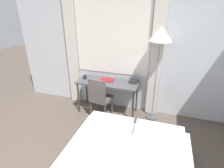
{
  "coord_description": "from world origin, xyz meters",
  "views": [
    {
      "loc": [
        0.76,
        -0.59,
        2.27
      ],
      "look_at": [
        -0.14,
        2.26,
        0.9
      ],
      "focal_mm": 28.0,
      "sensor_mm": 36.0,
      "label": 1
    }
  ],
  "objects_px": {
    "standing_lamp": "(160,39)",
    "telephone": "(134,81)",
    "desk": "(108,84)",
    "desk_chair": "(100,96)",
    "mug": "(85,77)",
    "book": "(107,80)"
  },
  "relations": [
    {
      "from": "desk",
      "to": "mug",
      "type": "bearing_deg",
      "value": 179.71
    },
    {
      "from": "desk_chair",
      "to": "telephone",
      "type": "xyz_separation_m",
      "value": [
        0.64,
        0.39,
        0.28
      ]
    },
    {
      "from": "desk",
      "to": "telephone",
      "type": "bearing_deg",
      "value": 11.72
    },
    {
      "from": "desk_chair",
      "to": "book",
      "type": "height_order",
      "value": "desk_chair"
    },
    {
      "from": "desk",
      "to": "standing_lamp",
      "type": "bearing_deg",
      "value": 2.86
    },
    {
      "from": "desk_chair",
      "to": "telephone",
      "type": "bearing_deg",
      "value": 39.3
    },
    {
      "from": "desk_chair",
      "to": "book",
      "type": "distance_m",
      "value": 0.42
    },
    {
      "from": "desk_chair",
      "to": "telephone",
      "type": "distance_m",
      "value": 0.8
    },
    {
      "from": "desk_chair",
      "to": "standing_lamp",
      "type": "distance_m",
      "value": 1.64
    },
    {
      "from": "desk_chair",
      "to": "mug",
      "type": "relative_size",
      "value": 11.21
    },
    {
      "from": "desk_chair",
      "to": "standing_lamp",
      "type": "relative_size",
      "value": 0.48
    },
    {
      "from": "standing_lamp",
      "to": "book",
      "type": "xyz_separation_m",
      "value": [
        -1.03,
        0.02,
        -0.95
      ]
    },
    {
      "from": "book",
      "to": "mug",
      "type": "height_order",
      "value": "mug"
    },
    {
      "from": "desk",
      "to": "mug",
      "type": "relative_size",
      "value": 15.92
    },
    {
      "from": "desk_chair",
      "to": "telephone",
      "type": "height_order",
      "value": "desk_chair"
    },
    {
      "from": "book",
      "to": "desk",
      "type": "bearing_deg",
      "value": -63.43
    },
    {
      "from": "book",
      "to": "mug",
      "type": "distance_m",
      "value": 0.51
    },
    {
      "from": "standing_lamp",
      "to": "desk_chair",
      "type": "bearing_deg",
      "value": -163.25
    },
    {
      "from": "standing_lamp",
      "to": "telephone",
      "type": "height_order",
      "value": "standing_lamp"
    },
    {
      "from": "desk",
      "to": "book",
      "type": "height_order",
      "value": "book"
    },
    {
      "from": "book",
      "to": "mug",
      "type": "bearing_deg",
      "value": -172.95
    },
    {
      "from": "standing_lamp",
      "to": "book",
      "type": "distance_m",
      "value": 1.4
    }
  ]
}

